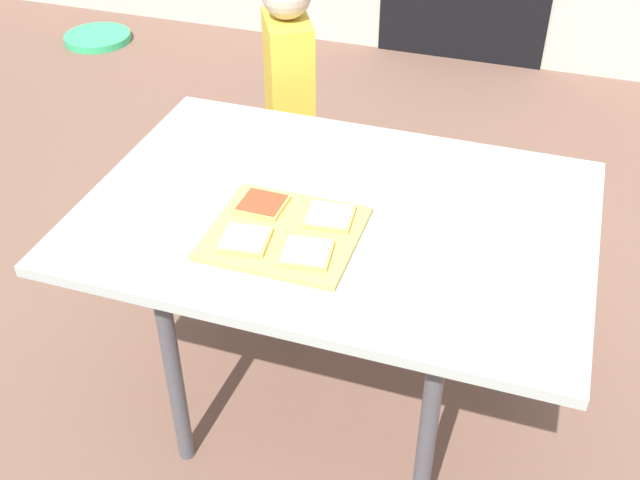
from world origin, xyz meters
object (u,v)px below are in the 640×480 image
(cutting_board, at_px, (285,233))
(pizza_slice_near_right, at_px, (306,253))
(pizza_slice_far_left, at_px, (262,204))
(child_left, at_px, (289,100))
(garden_hose_coil, at_px, (98,38))
(plate_white_right, at_px, (481,220))
(pizza_slice_far_right, at_px, (328,216))
(dining_table, at_px, (336,230))
(pizza_slice_near_left, at_px, (245,240))

(cutting_board, distance_m, pizza_slice_near_right, 0.11)
(pizza_slice_far_left, height_order, child_left, child_left)
(garden_hose_coil, bearing_deg, pizza_slice_far_left, -48.68)
(pizza_slice_near_right, relative_size, garden_hose_coil, 0.33)
(cutting_board, bearing_deg, pizza_slice_far_left, 138.67)
(plate_white_right, xyz_separation_m, garden_hose_coil, (-2.44, 2.06, -0.68))
(cutting_board, xyz_separation_m, pizza_slice_far_right, (0.08, 0.08, 0.01))
(dining_table, relative_size, child_left, 1.22)
(dining_table, relative_size, pizza_slice_far_left, 10.91)
(dining_table, distance_m, pizza_slice_near_left, 0.27)
(pizza_slice_far_right, bearing_deg, child_left, 116.43)
(pizza_slice_far_left, bearing_deg, pizza_slice_far_right, 1.00)
(pizza_slice_near_right, relative_size, pizza_slice_near_left, 1.00)
(cutting_board, height_order, pizza_slice_far_right, pizza_slice_far_right)
(pizza_slice_near_left, bearing_deg, pizza_slice_near_right, -0.67)
(dining_table, xyz_separation_m, pizza_slice_near_right, (-0.01, -0.21, 0.08))
(garden_hose_coil, bearing_deg, dining_table, -45.39)
(cutting_board, bearing_deg, pizza_slice_near_left, -136.11)
(cutting_board, distance_m, plate_white_right, 0.48)
(dining_table, xyz_separation_m, cutting_board, (-0.09, -0.14, 0.07))
(cutting_board, relative_size, pizza_slice_near_left, 2.77)
(cutting_board, relative_size, plate_white_right, 1.69)
(pizza_slice_far_right, bearing_deg, pizza_slice_near_left, -136.04)
(pizza_slice_far_right, relative_size, plate_white_right, 0.59)
(pizza_slice_far_left, bearing_deg, garden_hose_coil, 131.32)
(pizza_slice_far_left, distance_m, garden_hose_coil, 2.99)
(plate_white_right, bearing_deg, garden_hose_coil, 139.87)
(cutting_board, height_order, child_left, child_left)
(pizza_slice_near_right, distance_m, pizza_slice_far_left, 0.22)
(pizza_slice_far_right, height_order, plate_white_right, pizza_slice_far_right)
(pizza_slice_near_left, height_order, plate_white_right, pizza_slice_near_left)
(pizza_slice_near_left, distance_m, plate_white_right, 0.58)
(garden_hose_coil, bearing_deg, pizza_slice_near_right, -48.18)
(pizza_slice_near_left, height_order, garden_hose_coil, pizza_slice_near_left)
(pizza_slice_near_right, height_order, child_left, child_left)
(pizza_slice_far_left, bearing_deg, pizza_slice_near_left, -84.41)
(pizza_slice_near_left, xyz_separation_m, child_left, (-0.23, 0.92, -0.13))
(pizza_slice_near_right, relative_size, child_left, 0.12)
(garden_hose_coil, bearing_deg, plate_white_right, -40.13)
(dining_table, bearing_deg, pizza_slice_far_left, -160.64)
(dining_table, relative_size, cutting_board, 3.60)
(pizza_slice_near_right, distance_m, pizza_slice_near_left, 0.15)
(pizza_slice_far_left, relative_size, garden_hose_coil, 0.31)
(pizza_slice_near_right, xyz_separation_m, pizza_slice_near_left, (-0.15, 0.00, 0.00))
(pizza_slice_far_right, distance_m, plate_white_right, 0.37)
(garden_hose_coil, bearing_deg, pizza_slice_near_left, -50.31)
(pizza_slice_far_right, xyz_separation_m, garden_hose_coil, (-2.09, 2.18, -0.69))
(plate_white_right, bearing_deg, dining_table, -169.74)
(dining_table, height_order, garden_hose_coil, dining_table)
(pizza_slice_far_left, xyz_separation_m, garden_hose_coil, (-1.92, 2.18, -0.69))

